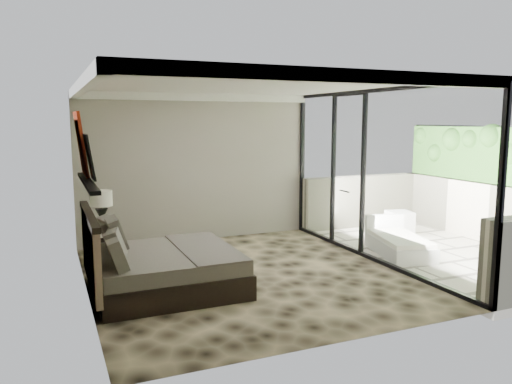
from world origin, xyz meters
name	(u,v)px	position (x,y,z in m)	size (l,w,h in m)	color
floor	(246,275)	(0.00, 0.00, 0.00)	(5.00, 5.00, 0.00)	black
ceiling	(246,85)	(0.00, 0.00, 2.79)	(4.50, 5.00, 0.02)	silver
back_wall	(198,168)	(0.00, 2.49, 1.40)	(4.50, 0.02, 2.80)	gray
left_wall	(84,191)	(-2.24, 0.00, 1.40)	(0.02, 5.00, 2.80)	gray
glass_wall	(374,176)	(2.25, 0.00, 1.40)	(0.08, 5.00, 2.80)	white
terrace_slab	(441,254)	(3.75, 0.00, -0.06)	(3.00, 5.00, 0.12)	beige
parapet_far	(498,215)	(5.10, 0.00, 0.55)	(0.30, 5.00, 1.10)	#BFBA9B
foliage_hedge	(503,156)	(5.10, 0.00, 1.65)	(0.36, 4.60, 1.10)	#3B6B21
picture_ledge	(88,182)	(-2.18, 0.10, 1.50)	(0.12, 2.20, 0.05)	black
bed	(159,267)	(-1.33, -0.13, 0.32)	(1.97, 1.91, 1.09)	black
nightstand	(100,249)	(-1.94, 1.56, 0.23)	(0.46, 0.46, 0.46)	black
table_lamp	(101,205)	(-1.88, 1.59, 0.94)	(0.36, 0.36, 0.66)	black
abstract_canvas	(81,143)	(-2.19, 0.80, 1.97)	(0.04, 0.90, 0.90)	#B32C0F
framed_print	(89,157)	(-2.14, 0.13, 1.82)	(0.03, 0.50, 0.60)	black
ottoman	(399,223)	(3.92, 1.36, 0.23)	(0.46, 0.46, 0.46)	silver
lounger	(398,244)	(2.90, 0.13, 0.18)	(1.08, 1.60, 0.57)	silver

